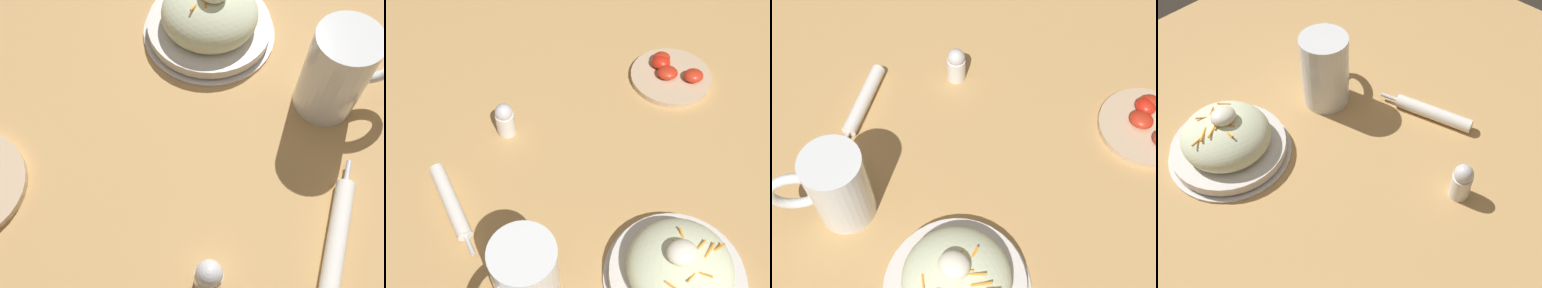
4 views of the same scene
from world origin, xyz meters
TOP-DOWN VIEW (x-y plane):
  - ground_plane at (0.00, 0.00)m, footprint 1.43×1.43m
  - salad_plate at (-0.11, 0.24)m, footprint 0.23×0.23m
  - beer_mug at (0.12, 0.22)m, footprint 0.14×0.13m
  - napkin_roll at (0.22, 0.02)m, footprint 0.07×0.19m
  - tomato_plate at (-0.26, -0.20)m, footprint 0.17×0.17m
  - salt_shaker at (0.11, -0.13)m, footprint 0.04×0.04m

SIDE VIEW (x-z plane):
  - ground_plane at x=0.00m, z-range 0.00..0.00m
  - tomato_plate at x=-0.26m, z-range -0.01..0.03m
  - napkin_roll at x=0.22m, z-range 0.00..0.03m
  - salad_plate at x=-0.11m, z-range -0.02..0.09m
  - salt_shaker at x=0.11m, z-range 0.00..0.08m
  - beer_mug at x=0.12m, z-range -0.01..0.14m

